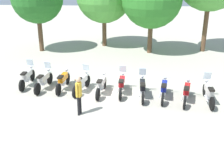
# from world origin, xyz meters

# --- Properties ---
(ground_plane) EXTENTS (80.00, 80.00, 0.00)m
(ground_plane) POSITION_xyz_m (0.00, 0.00, 0.00)
(ground_plane) COLOR #ADA899
(motorcycle_0) EXTENTS (0.62, 2.19, 1.37)m
(motorcycle_0) POSITION_xyz_m (-4.79, 0.86, 0.52)
(motorcycle_0) COLOR black
(motorcycle_0) RESTS_ON ground_plane
(motorcycle_1) EXTENTS (0.68, 2.18, 1.37)m
(motorcycle_1) POSITION_xyz_m (-3.72, 0.46, 0.52)
(motorcycle_1) COLOR black
(motorcycle_1) RESTS_ON ground_plane
(motorcycle_2) EXTENTS (0.62, 2.19, 0.99)m
(motorcycle_2) POSITION_xyz_m (-2.66, 0.46, 0.50)
(motorcycle_2) COLOR black
(motorcycle_2) RESTS_ON ground_plane
(motorcycle_3) EXTENTS (0.80, 2.15, 1.37)m
(motorcycle_3) POSITION_xyz_m (-1.59, 0.22, 0.52)
(motorcycle_3) COLOR black
(motorcycle_3) RESTS_ON ground_plane
(motorcycle_4) EXTENTS (0.65, 2.19, 0.99)m
(motorcycle_4) POSITION_xyz_m (-0.53, -0.00, 0.50)
(motorcycle_4) COLOR black
(motorcycle_4) RESTS_ON ground_plane
(motorcycle_5) EXTENTS (0.62, 2.19, 1.37)m
(motorcycle_5) POSITION_xyz_m (0.53, 0.10, 0.52)
(motorcycle_5) COLOR black
(motorcycle_5) RESTS_ON ground_plane
(motorcycle_6) EXTENTS (0.62, 2.19, 1.37)m
(motorcycle_6) POSITION_xyz_m (1.59, -0.27, 0.52)
(motorcycle_6) COLOR black
(motorcycle_6) RESTS_ON ground_plane
(motorcycle_7) EXTENTS (0.72, 2.17, 0.99)m
(motorcycle_7) POSITION_xyz_m (2.66, -0.37, 0.50)
(motorcycle_7) COLOR black
(motorcycle_7) RESTS_ON ground_plane
(motorcycle_8) EXTENTS (0.82, 2.14, 0.99)m
(motorcycle_8) POSITION_xyz_m (3.73, -0.66, 0.50)
(motorcycle_8) COLOR black
(motorcycle_8) RESTS_ON ground_plane
(motorcycle_9) EXTENTS (0.62, 2.19, 1.37)m
(motorcycle_9) POSITION_xyz_m (4.79, -0.67, 0.52)
(motorcycle_9) COLOR black
(motorcycle_9) RESTS_ON ground_plane
(person_0) EXTENTS (0.30, 0.41, 1.81)m
(person_0) POSITION_xyz_m (-1.28, -2.28, 1.08)
(person_0) COLOR black
(person_0) RESTS_ON ground_plane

